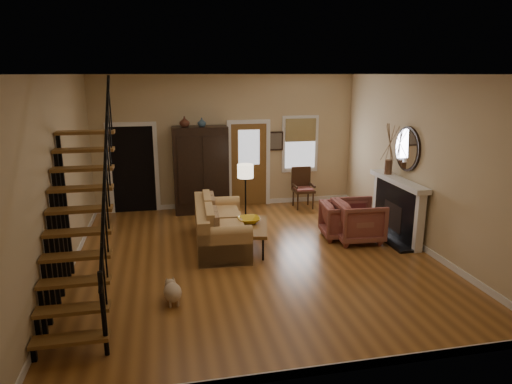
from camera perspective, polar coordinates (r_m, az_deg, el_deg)
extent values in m
plane|color=#975C26|center=(8.56, -0.11, -8.17)|extent=(7.00, 7.00, 0.00)
plane|color=white|center=(7.89, -0.13, 14.51)|extent=(7.00, 7.00, 0.00)
cube|color=tan|center=(11.46, -3.66, 6.22)|extent=(6.50, 0.04, 3.30)
cube|color=tan|center=(8.08, -23.33, 1.52)|extent=(0.04, 7.00, 3.30)
cube|color=tan|center=(9.27, 20.01, 3.38)|extent=(0.04, 7.00, 3.30)
cube|color=black|center=(11.62, -15.03, 2.87)|extent=(1.00, 0.36, 2.10)
cube|color=brown|center=(11.63, -0.91, 3.37)|extent=(0.90, 0.06, 2.10)
cube|color=silver|center=(11.86, 5.54, 5.98)|extent=(0.96, 0.06, 1.46)
cube|color=black|center=(9.87, 17.38, -2.19)|extent=(0.24, 1.60, 1.15)
cube|color=white|center=(9.69, 17.35, 1.33)|extent=(0.30, 1.95, 0.10)
cylinder|color=silver|center=(9.63, 18.32, 5.13)|extent=(0.05, 0.90, 0.90)
imported|color=#4C2619|center=(10.85, -8.93, 8.66)|extent=(0.24, 0.24, 0.25)
imported|color=#334C60|center=(10.88, -6.80, 8.65)|extent=(0.20, 0.20, 0.21)
imported|color=gold|center=(8.92, -0.90, -3.53)|extent=(0.43, 0.43, 0.11)
imported|color=maroon|center=(9.47, 12.66, -3.54)|extent=(0.97, 0.95, 0.84)
imported|color=maroon|center=(9.61, 10.71, -3.47)|extent=(0.91, 0.88, 0.75)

